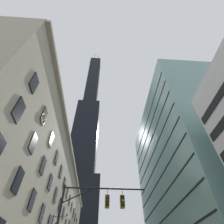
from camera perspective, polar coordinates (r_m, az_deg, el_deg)
name	(u,v)px	position (r m, az deg, el deg)	size (l,w,h in m)	color
station_building	(30,213)	(45.05, -25.56, -27.97)	(14.43, 68.23, 24.82)	#B2A88E
dark_skyscraper	(83,154)	(129.14, -9.69, -13.71)	(27.09, 27.09, 230.39)	black
glass_office_midrise	(188,171)	(52.73, 24.09, -17.62)	(17.96, 40.39, 46.31)	gray
traffic_signal_mast	(94,213)	(16.80, -6.11, -30.35)	(7.58, 0.63, 7.81)	black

